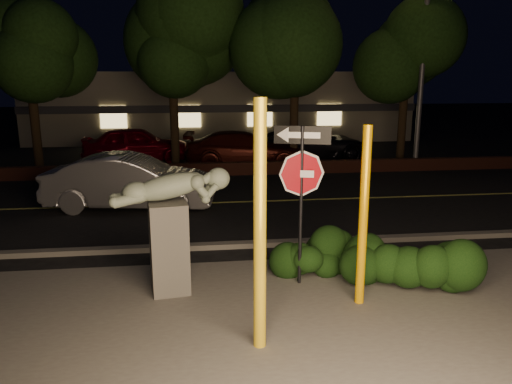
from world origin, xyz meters
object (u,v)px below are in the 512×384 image
Objects in this scene: signpost at (302,174)px; parked_car_red at (137,144)px; yellow_pole_left at (260,229)px; parked_car_darkred at (245,149)px; yellow_pole_right at (363,218)px; parked_car_dark at (313,144)px; silver_sedan at (130,182)px; streetlight at (420,13)px; sculpture at (170,218)px.

signpost reaches higher than parked_car_red.
parked_car_darkred is (1.30, 14.66, -1.06)m from yellow_pole_left.
parked_car_darkred is (-0.61, 13.47, -0.81)m from yellow_pole_right.
parked_car_red is at bearing 86.83° from parked_car_dark.
signpost is 0.56× the size of parked_car_dark.
silver_sedan is (-2.77, 8.12, -1.01)m from yellow_pole_left.
streetlight reaches higher than signpost.
parked_car_red is at bearing 176.41° from streetlight.
streetlight is at bearing 58.29° from yellow_pole_left.
streetlight reaches higher than yellow_pole_right.
silver_sedan is 7.71m from parked_car_darkred.
streetlight is (6.11, 11.79, 4.64)m from yellow_pole_right.
parked_car_darkred is (2.63, 12.57, -0.66)m from sculpture.
sculpture is at bearing -162.75° from signpost.
yellow_pole_left is 0.70× the size of parked_car_darkred.
yellow_pole_left is 2.40m from signpost.
yellow_pole_right is at bearing -138.29° from silver_sedan.
silver_sedan is 0.91× the size of parked_car_dark.
streetlight is at bearing 41.01° from sculpture.
yellow_pole_right is 0.61× the size of parked_car_darkred.
parked_car_red is at bearing 101.97° from yellow_pole_left.
silver_sedan reaches higher than parked_car_dark.
signpost is 0.64× the size of parked_car_red.
silver_sedan reaches higher than parked_car_red.
yellow_pole_right reaches higher than parked_car_darkred.
yellow_pole_left is 2.51m from sculpture.
streetlight is (9.36, 10.89, 4.80)m from sculpture.
parked_car_red reaches higher than parked_car_dark.
sculpture is (-2.38, -0.04, -0.74)m from signpost.
yellow_pole_left is 16.61m from parked_car_red.
streetlight is 2.14× the size of silver_sedan.
parked_car_dark is (7.99, -0.41, -0.06)m from parked_car_red.
signpost is at bearing -7.32° from sculpture.
yellow_pole_left reaches higher than parked_car_red.
sculpture is at bearing -175.91° from parked_car_red.
signpost is 14.20m from parked_car_dark.
yellow_pole_left is at bearing 163.69° from parked_car_dark.
yellow_pole_right is at bearing -164.79° from parked_car_red.
parked_car_red is at bearing 123.89° from signpost.
yellow_pole_left reaches higher than sculpture.
parked_car_dark is (7.32, 7.70, -0.06)m from silver_sedan.
yellow_pole_left is 1.59× the size of sculpture.
parked_car_red is at bearing 90.14° from sculpture.
sculpture is (-3.25, 0.90, -0.16)m from yellow_pole_right.
parked_car_dark is at bearing 73.93° from yellow_pole_left.
silver_sedan is (-3.81, 5.99, -1.34)m from signpost.
signpost is at bearing 132.76° from yellow_pole_right.
parked_car_red is (-3.44, 16.22, -1.01)m from yellow_pole_left.
streetlight is 8.82m from parked_car_darkred.
parked_car_red is at bearing 12.40° from silver_sedan.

